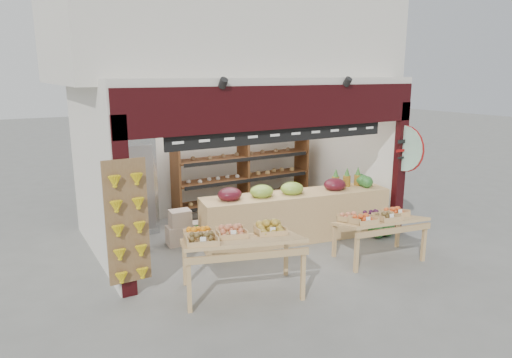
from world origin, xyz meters
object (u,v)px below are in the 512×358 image
object	(u,v)px
cardboard_stack	(190,230)
mid_counter	(296,214)
display_table_right	(376,219)
back_shelving	(243,160)
watermelon_pile	(379,226)
display_table_left	(233,238)
refrigerator	(133,185)

from	to	relation	value
cardboard_stack	mid_counter	distance (m)	2.07
cardboard_stack	display_table_right	xyz separation A→B (m)	(2.48, -2.42, 0.48)
back_shelving	watermelon_pile	size ratio (longest dim) A/B	4.97
cardboard_stack	watermelon_pile	size ratio (longest dim) A/B	1.48
back_shelving	display_table_left	world-z (taller)	back_shelving
cardboard_stack	refrigerator	bearing A→B (deg)	123.59
back_shelving	cardboard_stack	world-z (taller)	back_shelving
display_table_left	watermelon_pile	distance (m)	3.85
refrigerator	cardboard_stack	distance (m)	1.55
display_table_left	watermelon_pile	size ratio (longest dim) A/B	2.93
cardboard_stack	watermelon_pile	world-z (taller)	cardboard_stack
mid_counter	watermelon_pile	distance (m)	1.79
refrigerator	display_table_left	distance (m)	3.43
watermelon_pile	display_table_left	bearing A→B (deg)	-168.81
back_shelving	mid_counter	world-z (taller)	back_shelving
refrigerator	watermelon_pile	distance (m)	5.06
display_table_left	watermelon_pile	xyz separation A→B (m)	(3.72, 0.74, -0.67)
refrigerator	display_table_right	size ratio (longest dim) A/B	1.23
cardboard_stack	display_table_right	distance (m)	3.49
mid_counter	display_table_right	world-z (taller)	mid_counter
back_shelving	refrigerator	distance (m)	2.54
refrigerator	display_table_right	world-z (taller)	refrigerator
refrigerator	display_table_right	distance (m)	4.81
cardboard_stack	display_table_left	bearing A→B (deg)	-95.96
mid_counter	display_table_left	world-z (taller)	mid_counter
back_shelving	cardboard_stack	distance (m)	2.32
mid_counter	display_table_right	size ratio (longest dim) A/B	2.40
display_table_left	display_table_right	xyz separation A→B (m)	(2.71, -0.17, -0.11)
refrigerator	watermelon_pile	xyz separation A→B (m)	(4.23, -2.65, -0.81)
display_table_left	refrigerator	bearing A→B (deg)	98.71
back_shelving	watermelon_pile	xyz separation A→B (m)	(1.71, -2.60, -1.09)
display_table_left	display_table_right	distance (m)	2.72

